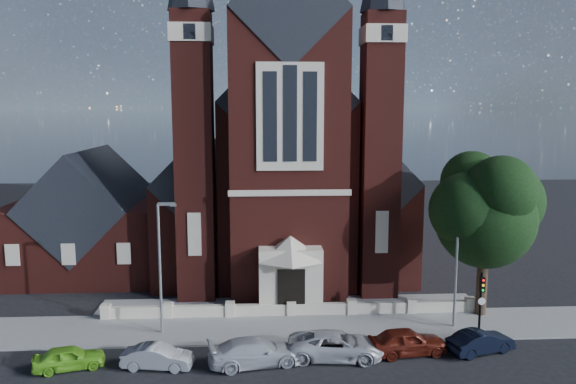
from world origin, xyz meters
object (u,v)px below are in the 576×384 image
street_tree (489,213)px  car_white_suv (336,345)px  traffic_signal (481,296)px  parish_hall (92,224)px  car_dark_red (407,341)px  car_navy (481,342)px  car_silver_a (158,357)px  car_lime_van (69,358)px  street_lamp_left (161,260)px  church (281,167)px  car_silver_b (255,352)px  street_lamp_right (458,256)px

street_tree → car_white_suv: street_tree is taller
car_white_suv → traffic_signal: bearing=-70.6°
parish_hall → car_dark_red: (22.08, -17.59, -3.27)m
car_navy → car_silver_a: bearing=74.4°
car_lime_van → car_silver_a: 4.62m
traffic_signal → car_dark_red: 5.63m
street_lamp_left → car_lime_van: street_lamp_left is taller
church → street_tree: bearing=-53.8°
car_silver_b → parish_hall: bearing=25.2°
street_lamp_left → car_dark_red: bearing=-14.4°
car_silver_a → traffic_signal: bearing=-73.9°
street_tree → car_dark_red: street_tree is taller
church → car_lime_van: bearing=-117.4°
street_lamp_left → street_lamp_right: same height
car_silver_b → car_navy: car_silver_b is taller
street_lamp_right → traffic_signal: bearing=-60.0°
parish_hall → car_silver_b: parish_hall is taller
parish_hall → car_navy: parish_hall is taller
parish_hall → street_tree: 31.27m
street_lamp_right → car_dark_red: bearing=-138.2°
traffic_signal → car_navy: 2.91m
church → car_dark_red: (6.08, -22.53, -7.44)m
traffic_signal → car_silver_a: size_ratio=1.08×
street_lamp_right → car_dark_red: 6.62m
traffic_signal → car_silver_b: (-13.36, -2.85, -1.86)m
church → street_lamp_left: church is taller
car_silver_a → car_dark_red: size_ratio=0.85×
street_lamp_left → car_white_suv: bearing=-21.1°
street_tree → traffic_signal: bearing=-115.9°
car_silver_a → parish_hall: bearing=31.7°
church → car_navy: 25.89m
church → parish_hall: 17.26m
church → street_lamp_right: size_ratio=4.31×
street_tree → car_dark_red: 10.45m
church → traffic_signal: size_ratio=8.72×
car_silver_b → car_lime_van: bearing=78.4°
street_lamp_left → car_lime_van: size_ratio=2.23×
parish_hall → car_silver_b: size_ratio=2.47×
car_navy → car_dark_red: bearing=71.2°
parish_hall → street_lamp_right: 29.62m
parish_hall → car_lime_van: (3.92, -18.38, -3.39)m
parish_hall → car_white_suv: size_ratio=2.33×
church → traffic_signal: church is taller
street_tree → street_lamp_left: size_ratio=1.32×
street_lamp_right → car_white_suv: 9.70m
car_lime_van → car_silver_a: size_ratio=0.98×
car_dark_red → church: bearing=7.9°
street_lamp_left → street_tree: bearing=4.8°
traffic_signal → car_lime_van: traffic_signal is taller
traffic_signal → car_silver_b: 13.79m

